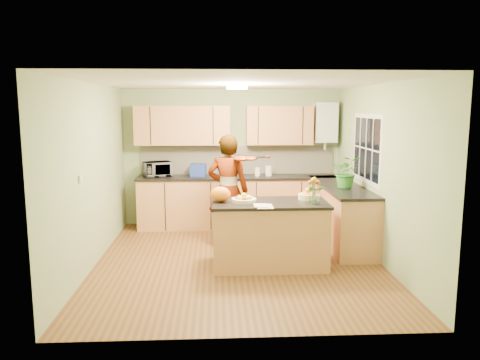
{
  "coord_description": "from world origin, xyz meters",
  "views": [
    {
      "loc": [
        -0.31,
        -6.41,
        2.18
      ],
      "look_at": [
        0.05,
        0.5,
        1.09
      ],
      "focal_mm": 35.0,
      "sensor_mm": 36.0,
      "label": 1
    }
  ],
  "objects": [
    {
      "name": "violinist",
      "position": [
        -0.12,
        0.78,
        0.88
      ],
      "size": [
        0.71,
        0.54,
        1.77
      ],
      "primitive_type": "imported",
      "rotation": [
        0.0,
        0.0,
        2.94
      ],
      "color": "#DDB087",
      "rests_on": "floor"
    },
    {
      "name": "microwave",
      "position": [
        -1.36,
        1.99,
        1.07
      ],
      "size": [
        0.56,
        0.48,
        0.26
      ],
      "primitive_type": "imported",
      "rotation": [
        0.0,
        0.0,
        0.4
      ],
      "color": "silver",
      "rests_on": "back_counter"
    },
    {
      "name": "ceiling_lamp",
      "position": [
        0.0,
        0.3,
        2.46
      ],
      "size": [
        0.3,
        0.3,
        0.07
      ],
      "color": "#FFEABF",
      "rests_on": "ceiling"
    },
    {
      "name": "fruit_dish",
      "position": [
        0.07,
        -0.22,
        0.95
      ],
      "size": [
        0.34,
        0.34,
        0.12
      ],
      "color": "beige",
      "rests_on": "peninsula_island"
    },
    {
      "name": "wall_front",
      "position": [
        0.0,
        -2.25,
        1.25
      ],
      "size": [
        4.0,
        0.02,
        2.5
      ],
      "primitive_type": "cube",
      "color": "#89A374",
      "rests_on": "floor"
    },
    {
      "name": "orange_bag",
      "position": [
        -0.25,
        -0.17,
        1.01
      ],
      "size": [
        0.33,
        0.31,
        0.21
      ],
      "primitive_type": "ellipsoid",
      "rotation": [
        0.0,
        0.0,
        -0.32
      ],
      "color": "orange",
      "rests_on": "peninsula_island"
    },
    {
      "name": "ceiling",
      "position": [
        0.0,
        0.0,
        2.5
      ],
      "size": [
        4.0,
        4.5,
        0.02
      ],
      "primitive_type": "cube",
      "color": "silver",
      "rests_on": "wall_back"
    },
    {
      "name": "flower_vase",
      "position": [
        1.02,
        -0.4,
        1.18
      ],
      "size": [
        0.23,
        0.23,
        0.42
      ],
      "rotation": [
        0.0,
        0.0,
        0.33
      ],
      "color": "silver",
      "rests_on": "peninsula_island"
    },
    {
      "name": "window_right",
      "position": [
        1.99,
        0.6,
        1.55
      ],
      "size": [
        0.01,
        1.3,
        1.05
      ],
      "color": "silver",
      "rests_on": "wall_right"
    },
    {
      "name": "violin",
      "position": [
        0.08,
        0.56,
        1.41
      ],
      "size": [
        0.67,
        0.58,
        0.17
      ],
      "primitive_type": null,
      "rotation": [
        0.17,
        0.0,
        -0.61
      ],
      "color": "#4A1504",
      "rests_on": "violinist"
    },
    {
      "name": "blue_box",
      "position": [
        -0.63,
        1.99,
        1.05
      ],
      "size": [
        0.3,
        0.23,
        0.22
      ],
      "primitive_type": "cube",
      "rotation": [
        0.0,
        0.0,
        -0.09
      ],
      "color": "navy",
      "rests_on": "back_counter"
    },
    {
      "name": "kettle",
      "position": [
        0.05,
        1.98,
        1.07
      ],
      "size": [
        0.17,
        0.17,
        0.32
      ],
      "rotation": [
        0.0,
        0.0,
        -0.32
      ],
      "color": "#BBBBC0",
      "rests_on": "back_counter"
    },
    {
      "name": "light_switch",
      "position": [
        -1.99,
        -0.6,
        1.3
      ],
      "size": [
        0.02,
        0.09,
        0.09
      ],
      "primitive_type": "cube",
      "color": "silver",
      "rests_on": "wall_left"
    },
    {
      "name": "wall_left",
      "position": [
        -2.0,
        0.0,
        1.25
      ],
      "size": [
        0.02,
        4.5,
        2.5
      ],
      "primitive_type": "cube",
      "color": "#89A374",
      "rests_on": "floor"
    },
    {
      "name": "right_counter",
      "position": [
        1.7,
        0.85,
        0.47
      ],
      "size": [
        0.62,
        2.24,
        0.94
      ],
      "color": "#AA6E44",
      "rests_on": "floor"
    },
    {
      "name": "jar_white",
      "position": [
        0.65,
        1.96,
        1.03
      ],
      "size": [
        0.15,
        0.15,
        0.18
      ],
      "primitive_type": "cylinder",
      "rotation": [
        0.0,
        0.0,
        -0.38
      ],
      "color": "silver",
      "rests_on": "back_counter"
    },
    {
      "name": "wall_back",
      "position": [
        0.0,
        2.25,
        1.25
      ],
      "size": [
        4.0,
        0.02,
        2.5
      ],
      "primitive_type": "cube",
      "color": "#89A374",
      "rests_on": "floor"
    },
    {
      "name": "papers",
      "position": [
        0.32,
        -0.52,
        0.91
      ],
      "size": [
        0.21,
        0.29,
        0.01
      ],
      "primitive_type": "cube",
      "color": "silver",
      "rests_on": "peninsula_island"
    },
    {
      "name": "boiler",
      "position": [
        1.7,
        2.09,
        1.9
      ],
      "size": [
        0.4,
        0.3,
        0.86
      ],
      "color": "silver",
      "rests_on": "wall_back"
    },
    {
      "name": "splashback",
      "position": [
        0.1,
        2.23,
        1.2
      ],
      "size": [
        3.6,
        0.02,
        0.52
      ],
      "primitive_type": "cube",
      "color": "beige",
      "rests_on": "back_counter"
    },
    {
      "name": "upper_cabinets",
      "position": [
        -0.18,
        2.08,
        1.85
      ],
      "size": [
        3.2,
        0.34,
        0.7
      ],
      "color": "#AA6E44",
      "rests_on": "wall_back"
    },
    {
      "name": "peninsula_island",
      "position": [
        0.42,
        -0.22,
        0.45
      ],
      "size": [
        1.57,
        0.81,
        0.9
      ],
      "color": "#AA6E44",
      "rests_on": "floor"
    },
    {
      "name": "orange_bowl",
      "position": [
        0.97,
        -0.07,
        0.97
      ],
      "size": [
        0.26,
        0.26,
        0.15
      ],
      "color": "beige",
      "rests_on": "peninsula_island"
    },
    {
      "name": "wall_right",
      "position": [
        2.0,
        0.0,
        1.25
      ],
      "size": [
        0.02,
        4.5,
        2.5
      ],
      "primitive_type": "cube",
      "color": "#89A374",
      "rests_on": "floor"
    },
    {
      "name": "jar_cream",
      "position": [
        0.45,
        1.94,
        1.02
      ],
      "size": [
        0.11,
        0.11,
        0.15
      ],
      "primitive_type": "cylinder",
      "rotation": [
        0.0,
        0.0,
        0.19
      ],
      "color": "beige",
      "rests_on": "back_counter"
    },
    {
      "name": "floor",
      "position": [
        0.0,
        0.0,
        0.0
      ],
      "size": [
        4.5,
        4.5,
        0.0
      ],
      "primitive_type": "plane",
      "color": "#553418",
      "rests_on": "ground"
    },
    {
      "name": "back_counter",
      "position": [
        0.1,
        1.95,
        0.47
      ],
      "size": [
        3.64,
        0.62,
        0.94
      ],
      "color": "#AA6E44",
      "rests_on": "floor"
    },
    {
      "name": "potted_plant",
      "position": [
        1.7,
        0.6,
        1.19
      ],
      "size": [
        0.54,
        0.5,
        0.5
      ],
      "primitive_type": "imported",
      "rotation": [
        0.0,
        0.0,
        -0.28
      ],
      "color": "#2E7A28",
      "rests_on": "right_counter"
    }
  ]
}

